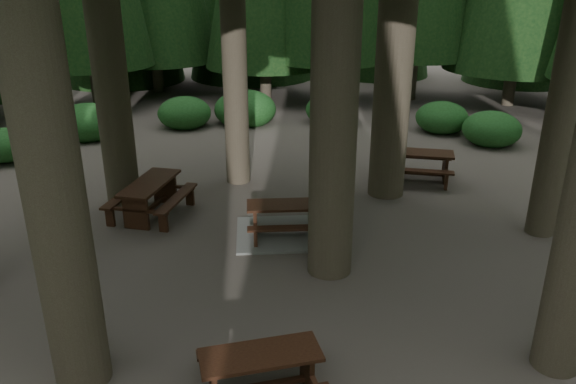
{
  "coord_description": "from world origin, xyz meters",
  "views": [
    {
      "loc": [
        0.29,
        -9.34,
        5.44
      ],
      "look_at": [
        -0.04,
        1.47,
        1.1
      ],
      "focal_mm": 35.0,
      "sensor_mm": 36.0,
      "label": 1
    }
  ],
  "objects_px": {
    "picnic_table_b": "(151,193)",
    "picnic_table_d": "(418,161)",
    "picnic_table_e": "(261,368)",
    "picnic_table_c": "(286,225)"
  },
  "relations": [
    {
      "from": "picnic_table_b",
      "to": "picnic_table_e",
      "type": "relative_size",
      "value": 1.15
    },
    {
      "from": "picnic_table_e",
      "to": "picnic_table_b",
      "type": "bearing_deg",
      "value": 101.21
    },
    {
      "from": "picnic_table_d",
      "to": "picnic_table_e",
      "type": "height_order",
      "value": "picnic_table_d"
    },
    {
      "from": "picnic_table_b",
      "to": "picnic_table_c",
      "type": "relative_size",
      "value": 0.94
    },
    {
      "from": "picnic_table_c",
      "to": "picnic_table_d",
      "type": "relative_size",
      "value": 1.13
    },
    {
      "from": "picnic_table_c",
      "to": "picnic_table_d",
      "type": "height_order",
      "value": "picnic_table_d"
    },
    {
      "from": "picnic_table_b",
      "to": "picnic_table_d",
      "type": "xyz_separation_m",
      "value": [
        6.68,
        2.6,
        -0.03
      ]
    },
    {
      "from": "picnic_table_b",
      "to": "picnic_table_d",
      "type": "bearing_deg",
      "value": -57.74
    },
    {
      "from": "picnic_table_b",
      "to": "picnic_table_e",
      "type": "xyz_separation_m",
      "value": [
        3.02,
        -5.92,
        -0.09
      ]
    },
    {
      "from": "picnic_table_b",
      "to": "picnic_table_d",
      "type": "distance_m",
      "value": 7.17
    }
  ]
}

